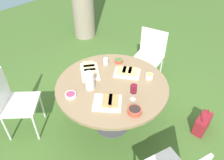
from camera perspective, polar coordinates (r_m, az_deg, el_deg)
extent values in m
plane|color=#446B2B|center=(3.14, 0.00, -11.62)|extent=(40.00, 40.00, 0.00)
cylinder|color=#4C4C51|center=(3.13, 0.00, -11.51)|extent=(0.46, 0.46, 0.02)
cylinder|color=#4C4C51|center=(2.87, 0.00, -6.93)|extent=(0.11, 0.11, 0.70)
cylinder|color=#8C7251|center=(2.62, 0.00, -1.33)|extent=(1.35, 1.35, 0.03)
cube|color=silver|center=(3.64, 9.25, 5.44)|extent=(0.49, 0.50, 0.04)
cube|color=silver|center=(3.68, 10.81, 9.82)|extent=(0.10, 0.44, 0.42)
cylinder|color=silver|center=(3.69, 4.99, 1.92)|extent=(0.03, 0.03, 0.43)
cylinder|color=silver|center=(3.58, 10.59, 0.02)|extent=(0.03, 0.03, 0.43)
cylinder|color=silver|center=(3.97, 7.36, 4.67)|extent=(0.03, 0.03, 0.43)
cylinder|color=silver|center=(3.87, 12.62, 2.97)|extent=(0.03, 0.03, 0.43)
cube|color=silver|center=(3.01, -22.78, -5.89)|extent=(0.61, 0.61, 0.04)
cylinder|color=silver|center=(2.98, -19.30, -11.77)|extent=(0.03, 0.03, 0.43)
cylinder|color=silver|center=(3.23, -17.77, -6.48)|extent=(0.03, 0.03, 0.43)
cylinder|color=silver|center=(3.11, -25.94, -11.43)|extent=(0.03, 0.03, 0.43)
cylinder|color=silver|center=(3.36, -23.89, -6.40)|extent=(0.03, 0.03, 0.43)
cylinder|color=silver|center=(2.49, -5.88, -0.20)|extent=(0.11, 0.11, 0.22)
cone|color=silver|center=(2.46, -5.21, 2.05)|extent=(0.03, 0.03, 0.03)
cylinder|color=silver|center=(2.42, 5.47, -5.01)|extent=(0.06, 0.06, 0.01)
cylinder|color=silver|center=(2.38, 5.55, -4.10)|extent=(0.01, 0.01, 0.10)
cylinder|color=maroon|center=(2.31, 5.70, -2.32)|extent=(0.07, 0.07, 0.10)
cube|color=white|center=(2.77, 3.94, 1.81)|extent=(0.34, 0.38, 0.02)
cube|color=tan|center=(2.75, 2.49, 2.52)|extent=(0.18, 0.17, 0.04)
cube|color=tan|center=(2.75, 3.97, 2.34)|extent=(0.18, 0.17, 0.04)
cube|color=tan|center=(2.74, 5.46, 2.16)|extent=(0.18, 0.17, 0.04)
cube|color=white|center=(2.35, -1.24, -5.98)|extent=(0.39, 0.40, 0.02)
cube|color=#B2844C|center=(2.33, 0.42, -5.47)|extent=(0.20, 0.18, 0.05)
cube|color=#B2844C|center=(2.33, -1.25, -5.39)|extent=(0.20, 0.18, 0.05)
cube|color=white|center=(2.80, -5.88, 2.17)|extent=(0.41, 0.43, 0.02)
cube|color=#E0C184|center=(2.71, -5.73, 1.75)|extent=(0.19, 0.19, 0.06)
cube|color=#E0C184|center=(2.78, -5.93, 2.79)|extent=(0.19, 0.19, 0.06)
cube|color=#E0C184|center=(2.84, -6.12, 3.77)|extent=(0.19, 0.19, 0.06)
cylinder|color=white|center=(2.71, 9.71, 0.95)|extent=(0.09, 0.09, 0.06)
cylinder|color=#E0C147|center=(2.70, 9.75, 1.26)|extent=(0.07, 0.07, 0.03)
cylinder|color=#B74733|center=(2.97, 1.78, 5.04)|extent=(0.11, 0.11, 0.04)
cylinder|color=#387533|center=(2.96, 1.78, 5.25)|extent=(0.09, 0.09, 0.02)
cylinder|color=#B74733|center=(2.26, 5.91, -7.99)|extent=(0.15, 0.15, 0.05)
cylinder|color=#2D231E|center=(2.25, 5.94, -7.70)|extent=(0.12, 0.12, 0.02)
cylinder|color=white|center=(2.47, -10.72, -3.90)|extent=(0.12, 0.12, 0.04)
cylinder|color=#D6385B|center=(2.47, -10.75, -3.72)|extent=(0.10, 0.10, 0.02)
cylinder|color=silver|center=(2.91, -1.69, 4.85)|extent=(0.06, 0.06, 0.09)
cube|color=maroon|center=(3.23, 22.54, -10.50)|extent=(0.30, 0.14, 0.24)
torus|color=maroon|center=(3.13, 23.20, -8.67)|extent=(0.19, 0.01, 0.19)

